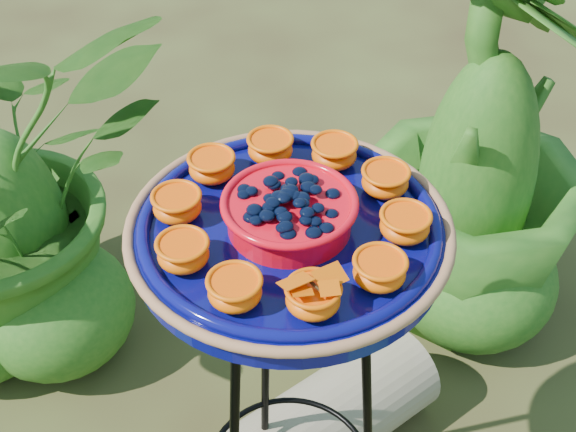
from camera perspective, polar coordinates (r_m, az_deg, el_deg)
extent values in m
torus|color=black|center=(1.15, 0.09, -2.61)|extent=(0.28, 0.28, 0.02)
cylinder|color=black|center=(1.56, -1.61, -10.68)|extent=(0.03, 0.09, 0.86)
cylinder|color=#070958|center=(1.13, 0.10, -1.46)|extent=(0.49, 0.49, 0.04)
torus|color=#A26D49|center=(1.12, 0.10, -0.79)|extent=(0.46, 0.46, 0.02)
torus|color=#070958|center=(1.12, 0.10, -0.64)|extent=(0.43, 0.43, 0.02)
cylinder|color=red|center=(1.10, 0.10, 0.12)|extent=(0.19, 0.19, 0.04)
torus|color=red|center=(1.09, 0.10, 0.98)|extent=(0.19, 0.19, 0.01)
ellipsoid|color=black|center=(1.09, 0.10, 1.22)|extent=(0.15, 0.15, 0.03)
ellipsoid|color=#FF4E02|center=(1.17, 6.92, 2.38)|extent=(0.07, 0.07, 0.03)
cylinder|color=#F04E04|center=(1.16, 6.98, 3.04)|extent=(0.06, 0.06, 0.01)
ellipsoid|color=#FF4E02|center=(1.22, 3.30, 4.37)|extent=(0.07, 0.07, 0.03)
cylinder|color=#F04E04|center=(1.21, 3.33, 5.02)|extent=(0.06, 0.06, 0.01)
ellipsoid|color=#FF4E02|center=(1.23, -1.27, 4.73)|extent=(0.07, 0.07, 0.03)
cylinder|color=#F04E04|center=(1.22, -1.28, 5.38)|extent=(0.06, 0.06, 0.01)
ellipsoid|color=#FF4E02|center=(1.20, -5.43, 3.38)|extent=(0.07, 0.07, 0.03)
cylinder|color=#F04E04|center=(1.19, -5.49, 4.04)|extent=(0.06, 0.06, 0.01)
ellipsoid|color=#FF4E02|center=(1.13, -7.88, 0.63)|extent=(0.07, 0.07, 0.03)
cylinder|color=#F04E04|center=(1.12, -7.96, 1.30)|extent=(0.06, 0.06, 0.01)
ellipsoid|color=#FF4E02|center=(1.06, -7.46, -2.74)|extent=(0.07, 0.07, 0.03)
cylinder|color=#F04E04|center=(1.05, -7.54, -2.06)|extent=(0.06, 0.06, 0.01)
ellipsoid|color=#FF4E02|center=(1.01, -3.80, -5.42)|extent=(0.07, 0.07, 0.03)
cylinder|color=#F04E04|center=(0.99, -3.84, -4.73)|extent=(0.06, 0.06, 0.01)
ellipsoid|color=#FF4E02|center=(0.99, 1.79, -5.96)|extent=(0.07, 0.07, 0.03)
cylinder|color=#F04E04|center=(0.98, 1.81, -5.28)|extent=(0.06, 0.06, 0.01)
ellipsoid|color=#FF4E02|center=(1.03, 6.51, -4.03)|extent=(0.07, 0.07, 0.03)
cylinder|color=#F04E04|center=(1.02, 6.58, -3.35)|extent=(0.06, 0.06, 0.01)
ellipsoid|color=#FF4E02|center=(1.10, 8.29, -0.76)|extent=(0.07, 0.07, 0.03)
cylinder|color=#F04E04|center=(1.09, 8.38, -0.08)|extent=(0.06, 0.06, 0.01)
cylinder|color=black|center=(0.98, 1.82, -4.88)|extent=(0.02, 0.03, 0.00)
cube|color=#F85904|center=(0.97, 0.53, -4.66)|extent=(0.05, 0.04, 0.01)
cube|color=#F85904|center=(0.98, 3.01, -4.29)|extent=(0.05, 0.04, 0.01)
cylinder|color=gray|center=(1.87, 1.53, -15.09)|extent=(0.65, 0.46, 0.21)
imported|color=#215516|center=(1.99, 13.72, 5.13)|extent=(0.80, 0.80, 1.06)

